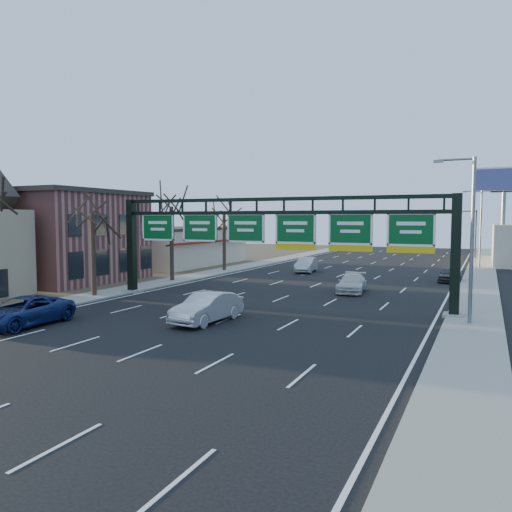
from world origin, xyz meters
The scene contains 20 objects.
ground centered at (0.00, 0.00, 0.00)m, with size 160.00×160.00×0.00m, color black.
sidewalk_left centered at (-12.80, 20.00, 0.06)m, with size 3.00×120.00×0.12m, color gray.
sidewalk_right centered at (12.80, 20.00, 0.06)m, with size 3.00×120.00×0.12m, color gray.
dirt_strip_left centered at (-25.00, 20.00, 0.03)m, with size 21.00×120.00×0.06m, color #473D2B.
lane_markings centered at (0.00, 20.00, 0.01)m, with size 21.60×120.00×0.01m, color white.
sign_gantry centered at (0.16, 8.00, 4.63)m, with size 24.60×1.20×7.20m.
brick_block centered at (-21.50, 11.00, 4.16)m, with size 10.40×12.40×8.30m.
cream_strip centered at (-21.48, 29.00, 2.36)m, with size 10.90×18.40×4.70m.
tree_gantry centered at (-12.80, 5.00, 7.11)m, with size 3.60×3.60×8.48m.
tree_mid centered at (-12.80, 15.00, 7.85)m, with size 3.60×3.60×9.24m.
tree_far centered at (-12.80, 25.00, 7.48)m, with size 3.60×3.60×8.86m.
streetlight_near centered at (12.47, 6.00, 5.08)m, with size 2.15×0.22×9.00m.
streetlight_far centered at (12.47, 40.00, 5.08)m, with size 2.15×0.22×9.00m.
billboard_right centered at (15.00, 44.98, 9.06)m, with size 7.00×0.50×12.00m.
traffic_signal_mast centered at (5.69, 55.00, 5.50)m, with size 10.16×0.54×7.00m.
car_blue_suv centered at (-9.08, -4.32, 0.78)m, with size 2.59×5.62×1.56m, color navy.
car_silver_sedan centered at (-0.65, 0.70, 0.82)m, with size 1.75×5.01×1.65m, color silver.
car_white_wagon centered at (3.84, 15.29, 0.71)m, with size 1.98×4.87×1.41m, color silver.
car_grey_far centered at (10.37, 25.33, 0.67)m, with size 1.58×3.94×1.34m, color #393B3E.
car_silver_distant centered at (-4.18, 27.59, 0.79)m, with size 1.68×4.81×1.59m, color #ACADB1.
Camera 1 is at (13.34, -22.96, 5.75)m, focal length 35.00 mm.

